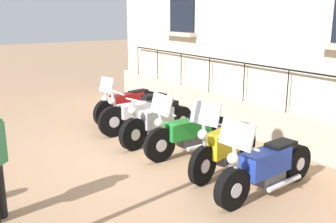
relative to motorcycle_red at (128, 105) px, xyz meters
name	(u,v)px	position (x,y,z in m)	size (l,w,h in m)	color
ground_plane	(158,152)	(0.55, 2.31, -0.44)	(60.00, 60.00, 0.00)	#9E7A5B
motorcycle_red	(128,105)	(0.00, 0.00, 0.00)	(2.07, 0.66, 1.21)	black
motorcycle_white	(141,113)	(0.13, 0.90, 0.00)	(2.16, 0.72, 1.02)	black
motorcycle_silver	(158,123)	(0.21, 1.77, -0.01)	(2.05, 0.74, 1.02)	black
motorcycle_green	(189,132)	(0.10, 2.73, 0.00)	(2.07, 0.70, 1.26)	black
motorcycle_yellow	(225,147)	(0.12, 3.79, 0.02)	(1.91, 0.78, 1.35)	black
motorcycle_blue	(266,168)	(0.14, 4.76, -0.01)	(2.16, 0.69, 1.27)	black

